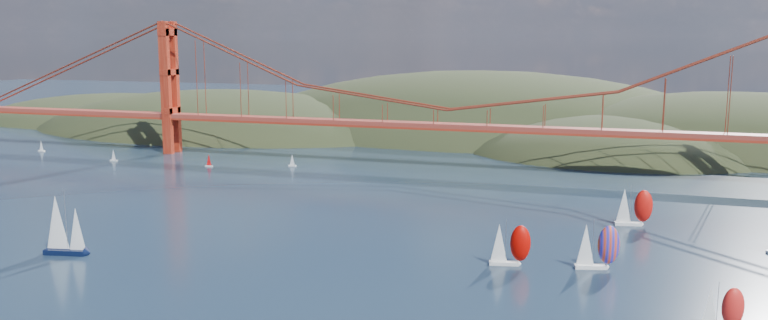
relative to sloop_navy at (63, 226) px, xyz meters
The scene contains 11 objects.
headlands 257.63m from the sloop_navy, 66.63° to the left, with size 725.00×225.00×96.00m.
bridge 150.41m from the sloop_navy, 68.14° to the left, with size 552.00×12.00×55.00m.
sloop_navy is the anchor object (origin of this frame).
racer_0 100.11m from the sloop_navy, 13.43° to the left, with size 9.03×4.78×10.13m.
racer_1 136.73m from the sloop_navy, ahead, with size 7.90×5.32×8.83m.
racer_5 140.36m from the sloop_navy, 28.88° to the left, with size 9.62×4.73×10.83m.
racer_rwb 118.43m from the sloop_navy, 12.96° to the left, with size 9.60×5.58×10.76m.
distant_boat_0 170.51m from the sloop_navy, 134.04° to the left, with size 3.00×2.00×4.70m.
distant_boat_1 132.94m from the sloop_navy, 123.19° to the left, with size 3.00×2.00×4.70m.
distant_boat_2 115.88m from the sloop_navy, 105.04° to the left, with size 3.00×2.00×4.70m.
distant_boat_3 122.04m from the sloop_navy, 90.04° to the left, with size 3.00×2.00×4.70m.
Camera 1 is at (63.20, -91.08, 49.07)m, focal length 35.00 mm.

